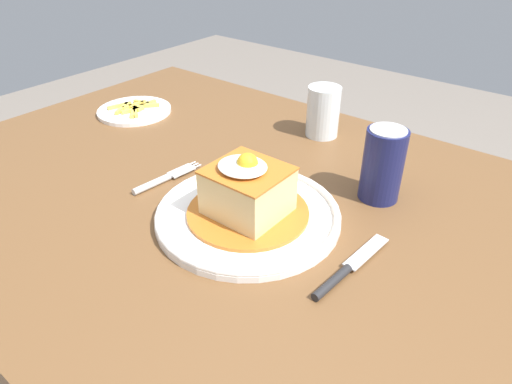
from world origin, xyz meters
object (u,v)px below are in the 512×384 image
fork (162,180)px  soda_can (383,165)px  side_plate_fries (134,110)px  knife (343,273)px  drinking_glass (323,115)px  main_plate (248,214)px

fork → soda_can: 0.38m
side_plate_fries → soda_can: bearing=1.9°
knife → drinking_glass: bearing=125.3°
drinking_glass → main_plate: bearing=-77.8°
knife → side_plate_fries: 0.69m
soda_can → side_plate_fries: bearing=-178.1°
main_plate → drinking_glass: size_ratio=2.74×
soda_can → drinking_glass: bearing=143.6°
main_plate → soda_can: size_ratio=2.32×
soda_can → side_plate_fries: (-0.61, -0.02, -0.06)m
fork → drinking_glass: size_ratio=1.35×
fork → drinking_glass: bearing=71.3°
main_plate → fork: (-0.19, -0.01, -0.00)m
side_plate_fries → drinking_glass: bearing=22.6°
soda_can → fork: bearing=-148.6°
drinking_glass → side_plate_fries: (-0.41, -0.17, -0.04)m
main_plate → drinking_glass: (-0.07, 0.33, 0.04)m
fork → knife: 0.37m
fork → side_plate_fries: size_ratio=0.83×
fork → soda_can: bearing=31.4°
drinking_glass → side_plate_fries: bearing=-157.4°
knife → main_plate: bearing=172.7°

